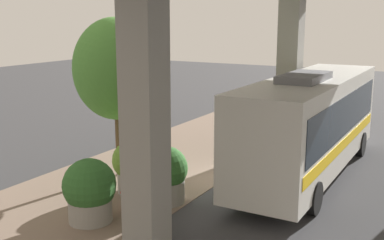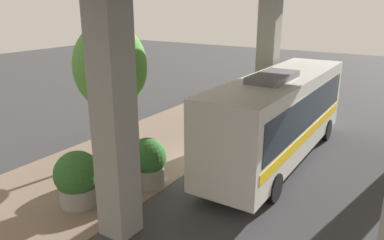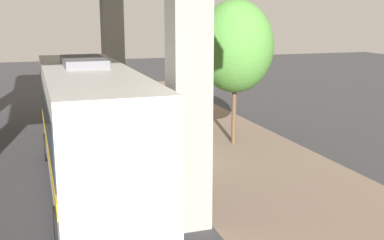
{
  "view_description": "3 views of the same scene",
  "coord_description": "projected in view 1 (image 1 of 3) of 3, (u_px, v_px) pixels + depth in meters",
  "views": [
    {
      "loc": [
        7.04,
        -14.64,
        5.68
      ],
      "look_at": [
        -0.66,
        -1.06,
        2.33
      ],
      "focal_mm": 45.0,
      "sensor_mm": 36.0,
      "label": 1
    },
    {
      "loc": [
        7.35,
        -12.26,
        6.39
      ],
      "look_at": [
        -0.82,
        0.5,
        1.62
      ],
      "focal_mm": 35.0,
      "sensor_mm": 36.0,
      "label": 2
    },
    {
      "loc": [
        3.97,
        16.03,
        5.15
      ],
      "look_at": [
        -1.14,
        0.74,
        1.58
      ],
      "focal_mm": 45.0,
      "sensor_mm": 36.0,
      "label": 3
    }
  ],
  "objects": [
    {
      "name": "planter_front",
      "position": [
        132.0,
        166.0,
        15.69
      ],
      "size": [
        1.28,
        1.28,
        1.75
      ],
      "color": "gray",
      "rests_on": "ground"
    },
    {
      "name": "street_tree_near",
      "position": [
        116.0,
        69.0,
        16.84
      ],
      "size": [
        2.99,
        2.99,
        5.7
      ],
      "color": "brown",
      "rests_on": "ground"
    },
    {
      "name": "planter_back",
      "position": [
        90.0,
        191.0,
        13.46
      ],
      "size": [
        1.51,
        1.51,
        1.84
      ],
      "color": "gray",
      "rests_on": "ground"
    },
    {
      "name": "bus",
      "position": [
        311.0,
        120.0,
        17.17
      ],
      "size": [
        2.58,
        10.43,
        3.85
      ],
      "color": "silver",
      "rests_on": "ground"
    },
    {
      "name": "planter_middle",
      "position": [
        166.0,
        175.0,
        14.88
      ],
      "size": [
        1.39,
        1.39,
        1.8
      ],
      "color": "gray",
      "rests_on": "ground"
    },
    {
      "name": "sidewalk_strip",
      "position": [
        153.0,
        168.0,
        18.49
      ],
      "size": [
        6.0,
        40.0,
        0.02
      ],
      "color": "#7A6656",
      "rests_on": "ground"
    },
    {
      "name": "ground_plane",
      "position": [
        223.0,
        181.0,
        17.04
      ],
      "size": [
        80.0,
        80.0,
        0.0
      ],
      "primitive_type": "plane",
      "color": "#38383A",
      "rests_on": "ground"
    },
    {
      "name": "fire_hydrant",
      "position": [
        127.0,
        195.0,
        14.38
      ],
      "size": [
        0.44,
        0.21,
        0.95
      ],
      "color": "red",
      "rests_on": "ground"
    }
  ]
}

